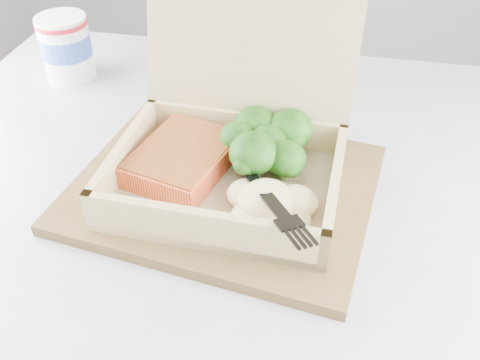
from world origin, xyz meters
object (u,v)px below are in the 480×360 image
(cafe_table, at_px, (227,338))
(takeout_container, at_px, (235,129))
(paper_cup, at_px, (66,46))
(serving_tray, at_px, (224,188))

(cafe_table, distance_m, takeout_container, 0.28)
(cafe_table, bearing_deg, paper_cup, 143.48)
(serving_tray, height_order, paper_cup, paper_cup)
(takeout_container, bearing_deg, serving_tray, -101.68)
(cafe_table, xyz_separation_m, takeout_container, (-0.02, 0.08, 0.26))
(takeout_container, bearing_deg, paper_cup, 149.04)
(serving_tray, bearing_deg, paper_cup, 148.81)
(serving_tray, distance_m, paper_cup, 0.36)
(cafe_table, bearing_deg, serving_tray, 108.63)
(serving_tray, relative_size, takeout_container, 1.26)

